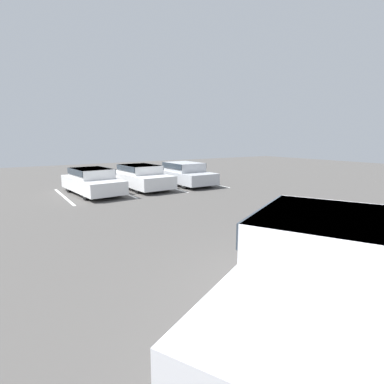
{
  "coord_description": "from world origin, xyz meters",
  "views": [
    {
      "loc": [
        -4.54,
        -2.33,
        2.68
      ],
      "look_at": [
        0.52,
        5.48,
        1.0
      ],
      "focal_mm": 28.0,
      "sensor_mm": 36.0,
      "label": 1
    }
  ],
  "objects_px": {
    "parked_sedan_b": "(140,176)",
    "parked_sedan_c": "(184,173)",
    "pickup_truck": "(334,274)",
    "parked_sedan_a": "(92,180)"
  },
  "relations": [
    {
      "from": "parked_sedan_b",
      "to": "parked_sedan_c",
      "type": "height_order",
      "value": "parked_sedan_c"
    },
    {
      "from": "parked_sedan_b",
      "to": "parked_sedan_c",
      "type": "bearing_deg",
      "value": 83.45
    },
    {
      "from": "pickup_truck",
      "to": "parked_sedan_a",
      "type": "bearing_deg",
      "value": 62.76
    },
    {
      "from": "pickup_truck",
      "to": "parked_sedan_a",
      "type": "xyz_separation_m",
      "value": [
        0.07,
        12.52,
        -0.21
      ]
    },
    {
      "from": "parked_sedan_a",
      "to": "parked_sedan_b",
      "type": "height_order",
      "value": "parked_sedan_b"
    },
    {
      "from": "pickup_truck",
      "to": "parked_sedan_c",
      "type": "relative_size",
      "value": 1.34
    },
    {
      "from": "parked_sedan_c",
      "to": "parked_sedan_b",
      "type": "bearing_deg",
      "value": -94.08
    },
    {
      "from": "pickup_truck",
      "to": "parked_sedan_b",
      "type": "bearing_deg",
      "value": 51.09
    },
    {
      "from": "parked_sedan_b",
      "to": "parked_sedan_c",
      "type": "xyz_separation_m",
      "value": [
        2.67,
        -0.18,
        0.01
      ]
    },
    {
      "from": "pickup_truck",
      "to": "parked_sedan_b",
      "type": "height_order",
      "value": "pickup_truck"
    }
  ]
}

